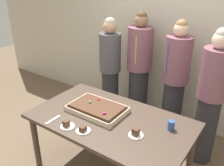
{
  "coord_description": "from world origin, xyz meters",
  "views": [
    {
      "loc": [
        1.31,
        -1.84,
        2.25
      ],
      "look_at": [
        -0.08,
        0.15,
        1.13
      ],
      "focal_mm": 39.0,
      "sensor_mm": 36.0,
      "label": 1
    }
  ],
  "objects_px": {
    "sheet_cake": "(97,108)",
    "plated_slice_near_right": "(83,130)",
    "plated_slice_far_left": "(136,133)",
    "person_striped_tie_right": "(139,69)",
    "person_serving_front": "(175,80)",
    "cake_server_utensil": "(53,120)",
    "person_green_shirt_behind": "(110,70)",
    "person_far_right_suit": "(211,98)",
    "plated_slice_near_left": "(67,125)",
    "party_table": "(110,125)",
    "drink_cup_nearest": "(171,125)"
  },
  "relations": [
    {
      "from": "plated_slice_far_left",
      "to": "person_striped_tie_right",
      "type": "xyz_separation_m",
      "value": [
        -0.71,
        1.33,
        0.09
      ]
    },
    {
      "from": "plated_slice_near_left",
      "to": "cake_server_utensil",
      "type": "distance_m",
      "value": 0.22
    },
    {
      "from": "plated_slice_near_right",
      "to": "plated_slice_far_left",
      "type": "bearing_deg",
      "value": 27.52
    },
    {
      "from": "person_serving_front",
      "to": "person_green_shirt_behind",
      "type": "distance_m",
      "value": 1.0
    },
    {
      "from": "sheet_cake",
      "to": "plated_slice_near_right",
      "type": "bearing_deg",
      "value": -72.45
    },
    {
      "from": "plated_slice_near_left",
      "to": "plated_slice_near_right",
      "type": "bearing_deg",
      "value": 11.08
    },
    {
      "from": "plated_slice_far_left",
      "to": "cake_server_utensil",
      "type": "xyz_separation_m",
      "value": [
        -0.87,
        -0.28,
        -0.02
      ]
    },
    {
      "from": "drink_cup_nearest",
      "to": "person_green_shirt_behind",
      "type": "distance_m",
      "value": 1.57
    },
    {
      "from": "plated_slice_far_left",
      "to": "person_far_right_suit",
      "type": "bearing_deg",
      "value": 66.47
    },
    {
      "from": "plated_slice_near_left",
      "to": "person_striped_tie_right",
      "type": "distance_m",
      "value": 1.61
    },
    {
      "from": "person_striped_tie_right",
      "to": "cake_server_utensil",
      "type": "bearing_deg",
      "value": -11.51
    },
    {
      "from": "person_far_right_suit",
      "to": "cake_server_utensil",
      "type": "bearing_deg",
      "value": 4.45
    },
    {
      "from": "plated_slice_far_left",
      "to": "party_table",
      "type": "bearing_deg",
      "value": 164.34
    },
    {
      "from": "plated_slice_far_left",
      "to": "person_striped_tie_right",
      "type": "bearing_deg",
      "value": 118.16
    },
    {
      "from": "plated_slice_near_right",
      "to": "plated_slice_far_left",
      "type": "relative_size",
      "value": 1.0
    },
    {
      "from": "party_table",
      "to": "person_green_shirt_behind",
      "type": "xyz_separation_m",
      "value": [
        -0.72,
        1.01,
        0.17
      ]
    },
    {
      "from": "cake_server_utensil",
      "to": "person_serving_front",
      "type": "xyz_separation_m",
      "value": [
        0.75,
        1.56,
        0.1
      ]
    },
    {
      "from": "plated_slice_near_right",
      "to": "person_serving_front",
      "type": "distance_m",
      "value": 1.57
    },
    {
      "from": "cake_server_utensil",
      "to": "person_striped_tie_right",
      "type": "relative_size",
      "value": 0.11
    },
    {
      "from": "plated_slice_near_right",
      "to": "person_striped_tie_right",
      "type": "distance_m",
      "value": 1.59
    },
    {
      "from": "sheet_cake",
      "to": "person_far_right_suit",
      "type": "relative_size",
      "value": 0.37
    },
    {
      "from": "person_green_shirt_behind",
      "to": "plated_slice_near_right",
      "type": "bearing_deg",
      "value": -2.72
    },
    {
      "from": "cake_server_utensil",
      "to": "person_far_right_suit",
      "type": "relative_size",
      "value": 0.12
    },
    {
      "from": "sheet_cake",
      "to": "drink_cup_nearest",
      "type": "bearing_deg",
      "value": 10.53
    },
    {
      "from": "person_serving_front",
      "to": "person_green_shirt_behind",
      "type": "bearing_deg",
      "value": -57.93
    },
    {
      "from": "cake_server_utensil",
      "to": "person_serving_front",
      "type": "height_order",
      "value": "person_serving_front"
    },
    {
      "from": "sheet_cake",
      "to": "plated_slice_near_left",
      "type": "height_order",
      "value": "sheet_cake"
    },
    {
      "from": "person_striped_tie_right",
      "to": "person_serving_front",
      "type": "bearing_deg",
      "value": 79.82
    },
    {
      "from": "plated_slice_far_left",
      "to": "person_striped_tie_right",
      "type": "height_order",
      "value": "person_striped_tie_right"
    },
    {
      "from": "plated_slice_near_left",
      "to": "person_far_right_suit",
      "type": "bearing_deg",
      "value": 49.53
    },
    {
      "from": "party_table",
      "to": "plated_slice_far_left",
      "type": "relative_size",
      "value": 11.77
    },
    {
      "from": "cake_server_utensil",
      "to": "person_green_shirt_behind",
      "type": "xyz_separation_m",
      "value": [
        -0.23,
        1.39,
        0.08
      ]
    },
    {
      "from": "plated_slice_near_left",
      "to": "person_striped_tie_right",
      "type": "height_order",
      "value": "person_striped_tie_right"
    },
    {
      "from": "person_serving_front",
      "to": "cake_server_utensil",
      "type": "bearing_deg",
      "value": -3.25
    },
    {
      "from": "sheet_cake",
      "to": "person_serving_front",
      "type": "height_order",
      "value": "person_serving_front"
    },
    {
      "from": "sheet_cake",
      "to": "person_far_right_suit",
      "type": "xyz_separation_m",
      "value": [
        1.02,
        0.86,
        0.08
      ]
    },
    {
      "from": "person_green_shirt_behind",
      "to": "person_far_right_suit",
      "type": "height_order",
      "value": "person_far_right_suit"
    },
    {
      "from": "sheet_cake",
      "to": "person_serving_front",
      "type": "xyz_separation_m",
      "value": [
        0.47,
        1.14,
        0.06
      ]
    },
    {
      "from": "party_table",
      "to": "plated_slice_far_left",
      "type": "height_order",
      "value": "plated_slice_far_left"
    },
    {
      "from": "sheet_cake",
      "to": "cake_server_utensil",
      "type": "height_order",
      "value": "sheet_cake"
    },
    {
      "from": "party_table",
      "to": "sheet_cake",
      "type": "relative_size",
      "value": 2.73
    },
    {
      "from": "drink_cup_nearest",
      "to": "person_serving_front",
      "type": "distance_m",
      "value": 1.05
    },
    {
      "from": "cake_server_utensil",
      "to": "person_green_shirt_behind",
      "type": "bearing_deg",
      "value": 99.38
    },
    {
      "from": "plated_slice_near_right",
      "to": "person_green_shirt_behind",
      "type": "relative_size",
      "value": 0.09
    },
    {
      "from": "person_far_right_suit",
      "to": "drink_cup_nearest",
      "type": "bearing_deg",
      "value": 34.7
    },
    {
      "from": "cake_server_utensil",
      "to": "person_striped_tie_right",
      "type": "height_order",
      "value": "person_striped_tie_right"
    },
    {
      "from": "party_table",
      "to": "cake_server_utensil",
      "type": "xyz_separation_m",
      "value": [
        -0.49,
        -0.38,
        0.09
      ]
    },
    {
      "from": "cake_server_utensil",
      "to": "person_serving_front",
      "type": "bearing_deg",
      "value": 64.15
    },
    {
      "from": "cake_server_utensil",
      "to": "plated_slice_near_right",
      "type": "bearing_deg",
      "value": 4.69
    },
    {
      "from": "party_table",
      "to": "person_striped_tie_right",
      "type": "relative_size",
      "value": 1.01
    }
  ]
}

